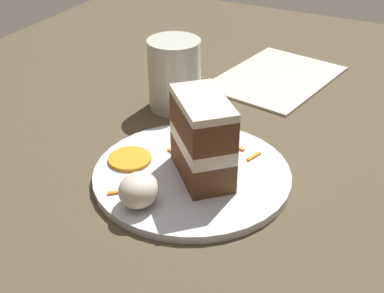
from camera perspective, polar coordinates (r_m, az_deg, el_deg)
name	(u,v)px	position (r m, az deg, el deg)	size (l,w,h in m)	color
ground_plane	(194,177)	(0.72, 0.17, -3.28)	(6.00, 6.00, 0.00)	#38332D
dining_table	(194,166)	(0.71, 0.18, -2.12)	(1.32, 1.09, 0.04)	#4C422D
plate	(192,175)	(0.65, 0.00, -3.04)	(0.24, 0.24, 0.01)	silver
cake_slice	(202,138)	(0.62, 1.12, 0.91)	(0.11, 0.11, 0.10)	brown
cream_dollop	(142,191)	(0.59, -5.31, -4.78)	(0.05, 0.04, 0.04)	silver
orange_garnish	(130,159)	(0.68, -6.64, -1.32)	(0.05, 0.05, 0.00)	orange
carrot_shreds_scatter	(195,161)	(0.67, 0.31, -1.56)	(0.17, 0.13, 0.00)	orange
drinking_glass	(174,79)	(0.80, -1.88, 7.22)	(0.08, 0.08, 0.11)	beige
menu_card	(276,78)	(0.93, 8.97, 7.24)	(0.16, 0.22, 0.00)	beige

